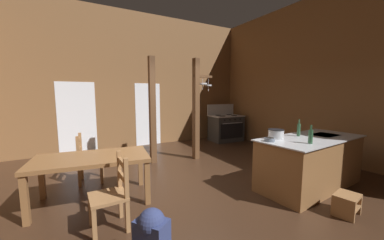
{
  "coord_description": "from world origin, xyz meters",
  "views": [
    {
      "loc": [
        -1.89,
        -3.43,
        1.72
      ],
      "look_at": [
        0.52,
        0.87,
        1.12
      ],
      "focal_mm": 20.45,
      "sensor_mm": 36.0,
      "label": 1
    }
  ],
  "objects_px": {
    "kitchen_island": "(310,162)",
    "dining_table": "(92,162)",
    "step_stool": "(347,203)",
    "mixing_bowl_on_counter": "(270,140)",
    "stove_range": "(226,128)",
    "ladderback_chair_near_window": "(88,159)",
    "backpack": "(152,236)",
    "ladderback_chair_by_post": "(112,194)",
    "bottle_tall_on_counter": "(299,129)",
    "bottle_short_on_counter": "(311,136)",
    "stockpot_on_counter": "(276,134)"
  },
  "relations": [
    {
      "from": "kitchen_island",
      "to": "dining_table",
      "type": "bearing_deg",
      "value": 159.57
    },
    {
      "from": "step_stool",
      "to": "mixing_bowl_on_counter",
      "type": "bearing_deg",
      "value": 115.17
    },
    {
      "from": "kitchen_island",
      "to": "mixing_bowl_on_counter",
      "type": "bearing_deg",
      "value": 171.45
    },
    {
      "from": "stove_range",
      "to": "kitchen_island",
      "type": "bearing_deg",
      "value": -105.81
    },
    {
      "from": "ladderback_chair_near_window",
      "to": "backpack",
      "type": "xyz_separation_m",
      "value": [
        0.39,
        -2.63,
        -0.14
      ]
    },
    {
      "from": "ladderback_chair_by_post",
      "to": "backpack",
      "type": "bearing_deg",
      "value": -74.94
    },
    {
      "from": "ladderback_chair_near_window",
      "to": "bottle_tall_on_counter",
      "type": "bearing_deg",
      "value": -30.44
    },
    {
      "from": "ladderback_chair_near_window",
      "to": "bottle_short_on_counter",
      "type": "bearing_deg",
      "value": -39.39
    },
    {
      "from": "dining_table",
      "to": "stockpot_on_counter",
      "type": "distance_m",
      "value": 3.13
    },
    {
      "from": "stockpot_on_counter",
      "to": "bottle_tall_on_counter",
      "type": "distance_m",
      "value": 0.55
    },
    {
      "from": "backpack",
      "to": "stockpot_on_counter",
      "type": "distance_m",
      "value": 2.72
    },
    {
      "from": "ladderback_chair_near_window",
      "to": "backpack",
      "type": "bearing_deg",
      "value": -81.65
    },
    {
      "from": "step_stool",
      "to": "ladderback_chair_near_window",
      "type": "distance_m",
      "value": 4.4
    },
    {
      "from": "ladderback_chair_near_window",
      "to": "mixing_bowl_on_counter",
      "type": "height_order",
      "value": "mixing_bowl_on_counter"
    },
    {
      "from": "mixing_bowl_on_counter",
      "to": "bottle_short_on_counter",
      "type": "xyz_separation_m",
      "value": [
        0.44,
        -0.43,
        0.09
      ]
    },
    {
      "from": "bottle_short_on_counter",
      "to": "stove_range",
      "type": "bearing_deg",
      "value": 69.1
    },
    {
      "from": "backpack",
      "to": "bottle_tall_on_counter",
      "type": "xyz_separation_m",
      "value": [
        3.09,
        0.59,
        0.74
      ]
    },
    {
      "from": "ladderback_chair_by_post",
      "to": "backpack",
      "type": "relative_size",
      "value": 1.59
    },
    {
      "from": "ladderback_chair_near_window",
      "to": "stockpot_on_counter",
      "type": "distance_m",
      "value": 3.58
    },
    {
      "from": "kitchen_island",
      "to": "step_stool",
      "type": "xyz_separation_m",
      "value": [
        -0.47,
        -0.86,
        -0.28
      ]
    },
    {
      "from": "stockpot_on_counter",
      "to": "mixing_bowl_on_counter",
      "type": "height_order",
      "value": "stockpot_on_counter"
    },
    {
      "from": "stove_range",
      "to": "backpack",
      "type": "xyz_separation_m",
      "value": [
        -4.3,
        -4.32,
        -0.17
      ]
    },
    {
      "from": "kitchen_island",
      "to": "bottle_tall_on_counter",
      "type": "bearing_deg",
      "value": 117.08
    },
    {
      "from": "step_stool",
      "to": "stockpot_on_counter",
      "type": "bearing_deg",
      "value": 98.74
    },
    {
      "from": "ladderback_chair_near_window",
      "to": "stove_range",
      "type": "bearing_deg",
      "value": 19.77
    },
    {
      "from": "stockpot_on_counter",
      "to": "bottle_short_on_counter",
      "type": "relative_size",
      "value": 1.14
    },
    {
      "from": "step_stool",
      "to": "backpack",
      "type": "height_order",
      "value": "backpack"
    },
    {
      "from": "mixing_bowl_on_counter",
      "to": "dining_table",
      "type": "bearing_deg",
      "value": 155.68
    },
    {
      "from": "stove_range",
      "to": "bottle_tall_on_counter",
      "type": "height_order",
      "value": "stove_range"
    },
    {
      "from": "stockpot_on_counter",
      "to": "bottle_short_on_counter",
      "type": "height_order",
      "value": "bottle_short_on_counter"
    },
    {
      "from": "bottle_short_on_counter",
      "to": "bottle_tall_on_counter",
      "type": "bearing_deg",
      "value": 50.66
    },
    {
      "from": "stove_range",
      "to": "ladderback_chair_near_window",
      "type": "distance_m",
      "value": 4.98
    },
    {
      "from": "ladderback_chair_near_window",
      "to": "backpack",
      "type": "distance_m",
      "value": 2.66
    },
    {
      "from": "backpack",
      "to": "stove_range",
      "type": "bearing_deg",
      "value": 45.11
    },
    {
      "from": "stove_range",
      "to": "bottle_short_on_counter",
      "type": "height_order",
      "value": "stove_range"
    },
    {
      "from": "bottle_tall_on_counter",
      "to": "bottle_short_on_counter",
      "type": "distance_m",
      "value": 0.63
    },
    {
      "from": "stove_range",
      "to": "stockpot_on_counter",
      "type": "relative_size",
      "value": 3.86
    },
    {
      "from": "dining_table",
      "to": "bottle_tall_on_counter",
      "type": "bearing_deg",
      "value": -18.1
    },
    {
      "from": "kitchen_island",
      "to": "bottle_short_on_counter",
      "type": "relative_size",
      "value": 7.41
    },
    {
      "from": "dining_table",
      "to": "ladderback_chair_by_post",
      "type": "height_order",
      "value": "ladderback_chair_by_post"
    },
    {
      "from": "stove_range",
      "to": "dining_table",
      "type": "height_order",
      "value": "stove_range"
    },
    {
      "from": "step_stool",
      "to": "backpack",
      "type": "xyz_separation_m",
      "value": [
        -2.72,
        0.47,
        0.14
      ]
    },
    {
      "from": "ladderback_chair_by_post",
      "to": "mixing_bowl_on_counter",
      "type": "relative_size",
      "value": 5.62
    },
    {
      "from": "dining_table",
      "to": "stove_range",
      "type": "bearing_deg",
      "value": 29.02
    },
    {
      "from": "kitchen_island",
      "to": "ladderback_chair_by_post",
      "type": "distance_m",
      "value": 3.45
    },
    {
      "from": "ladderback_chair_near_window",
      "to": "bottle_short_on_counter",
      "type": "height_order",
      "value": "bottle_short_on_counter"
    },
    {
      "from": "bottle_short_on_counter",
      "to": "mixing_bowl_on_counter",
      "type": "bearing_deg",
      "value": 135.72
    },
    {
      "from": "dining_table",
      "to": "kitchen_island",
      "type": "bearing_deg",
      "value": -20.43
    },
    {
      "from": "ladderback_chair_near_window",
      "to": "stockpot_on_counter",
      "type": "bearing_deg",
      "value": -33.93
    },
    {
      "from": "kitchen_island",
      "to": "mixing_bowl_on_counter",
      "type": "relative_size",
      "value": 13.16
    }
  ]
}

